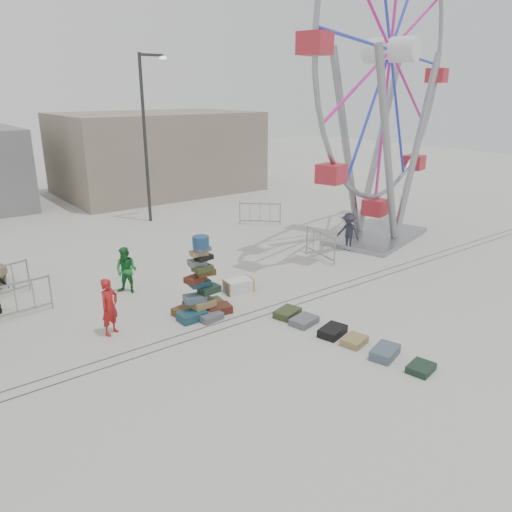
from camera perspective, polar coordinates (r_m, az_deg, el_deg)
ground at (r=14.07m, az=0.26°, el=-8.37°), size 90.00×90.00×0.00m
track_line_near at (r=14.50m, az=-1.19°, el=-7.50°), size 40.00×0.04×0.01m
track_line_far at (r=14.80m, az=-2.11°, el=-6.96°), size 40.00×0.04×0.01m
building_right at (r=33.58m, az=-11.26°, el=11.54°), size 12.00×8.00×5.00m
lamp_post_right at (r=25.42m, az=-12.44°, el=13.83°), size 1.41×0.25×8.00m
suitcase_tower at (r=14.79m, az=-6.24°, el=-4.22°), size 1.69×1.51×2.42m
ferris_wheel at (r=22.26m, az=14.91°, el=19.19°), size 11.61×4.17×13.92m
steamer_trunk at (r=16.47m, az=-2.01°, el=-3.44°), size 0.99×0.67×0.43m
row_case_0 at (r=14.82m, az=3.61°, el=-6.51°), size 0.90×0.74×0.21m
row_case_1 at (r=14.41m, az=5.52°, el=-7.37°), size 0.87×0.71×0.19m
row_case_2 at (r=13.88m, az=8.74°, el=-8.49°), size 0.91×0.73×0.22m
row_case_3 at (r=13.53m, az=11.18°, el=-9.49°), size 0.76×0.65×0.19m
row_case_4 at (r=13.10m, az=14.52°, el=-10.59°), size 0.97×0.76×0.25m
row_case_5 at (r=12.74m, az=18.34°, el=-12.06°), size 0.76×0.65×0.17m
barricade_dummy_c at (r=16.12m, az=-25.75°, el=-4.57°), size 2.00×0.24×1.10m
barricade_wheel_front at (r=19.82m, az=7.34°, el=1.29°), size 0.49×1.98×1.10m
barricade_wheel_back at (r=24.66m, az=0.45°, el=4.86°), size 1.54×1.43×1.10m
pedestrian_red at (r=14.07m, az=-16.40°, el=-5.59°), size 0.69×0.60×1.60m
pedestrian_green at (r=16.77m, az=-14.60°, el=-1.60°), size 0.93×0.95×1.54m
pedestrian_grey at (r=20.90m, az=10.52°, el=2.73°), size 0.78×1.12×1.59m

